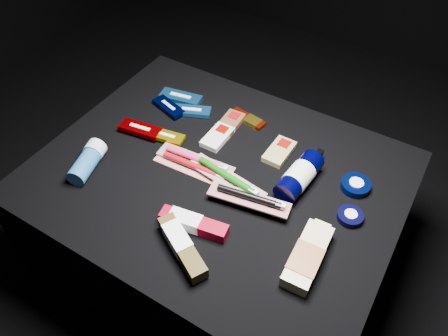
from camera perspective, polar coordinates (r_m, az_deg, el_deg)
The scene contains 22 objects.
ground at distance 1.53m, azimuth -0.69°, elevation -10.84°, with size 3.00×3.00×0.00m, color black.
cloth_table at distance 1.36m, azimuth -0.76°, elevation -6.36°, with size 0.98×0.78×0.40m, color black.
luna_bar_0 at distance 1.45m, azimuth -5.68°, elevation 9.15°, with size 0.14×0.08×0.02m.
luna_bar_1 at distance 1.39m, azimuth -4.25°, elevation 7.45°, with size 0.13×0.09×0.02m.
luna_bar_2 at distance 1.41m, azimuth -7.24°, elevation 7.92°, with size 0.12×0.07×0.02m.
luna_bar_3 at distance 1.30m, azimuth -7.57°, elevation 4.14°, with size 0.11×0.06×0.01m.
luna_bar_4 at distance 1.33m, azimuth -10.87°, elevation 5.02°, with size 0.13×0.07×0.02m.
clif_bar_0 at distance 1.35m, azimuth 0.89°, elevation 6.03°, with size 0.06×0.11×0.02m.
clif_bar_1 at distance 1.30m, azimuth -0.76°, elevation 4.20°, with size 0.06×0.11×0.02m.
clif_bar_2 at distance 1.26m, azimuth 7.33°, elevation 2.27°, with size 0.06×0.11×0.02m.
power_bar at distance 1.36m, azimuth 3.30°, elevation 6.33°, with size 0.12×0.06×0.01m.
lotion_bottle at distance 1.17m, azimuth 9.80°, elevation -1.06°, with size 0.08×0.21×0.07m.
cream_tin_upper at distance 1.21m, azimuth 16.81°, elevation -2.19°, with size 0.08×0.08×0.02m.
cream_tin_lower at distance 1.15m, azimuth 16.16°, elevation -6.07°, with size 0.07×0.07×0.02m.
bodywash_bottle at distance 1.04m, azimuth 10.80°, elevation -11.42°, with size 0.07×0.19×0.04m.
deodorant_stick at distance 1.26m, azimuth -17.41°, elevation 0.83°, with size 0.09×0.14×0.06m.
toothbrush_pack_0 at distance 1.21m, azimuth -3.96°, elevation 0.04°, with size 0.23×0.07×0.03m.
toothbrush_pack_1 at distance 1.22m, azimuth -3.64°, elevation 1.03°, with size 0.23×0.07×0.03m.
toothbrush_pack_2 at distance 1.16m, azimuth 0.45°, elevation -1.30°, with size 0.24×0.09×0.03m.
toothbrush_pack_3 at distance 1.11m, azimuth 3.43°, elevation -3.98°, with size 0.22×0.08×0.02m.
toothpaste_carton_red at distance 1.08m, azimuth -4.37°, elevation -7.13°, with size 0.18×0.07×0.03m.
toothpaste_carton_green at distance 1.04m, azimuth -5.70°, elevation -9.84°, with size 0.18×0.12×0.04m.
Camera 1 is at (0.44, -0.69, 1.29)m, focal length 35.00 mm.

